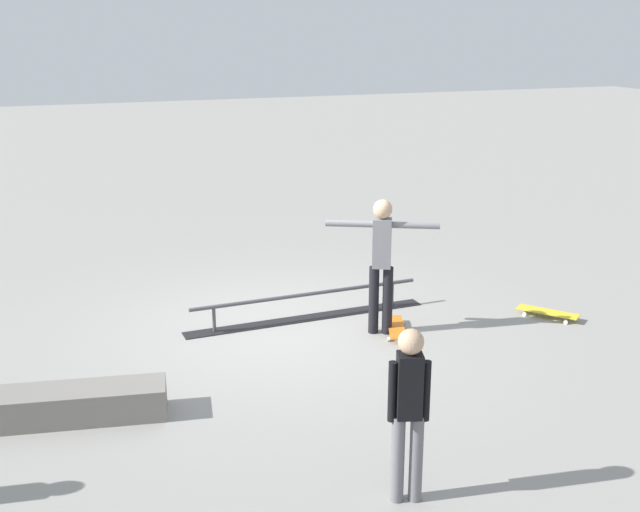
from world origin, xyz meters
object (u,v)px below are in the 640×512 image
(grind_rail, at_px, (307,307))
(bystander_black_shirt, at_px, (409,406))
(skateboard_main, at_px, (396,327))
(loose_skateboard_yellow, at_px, (548,312))
(skate_ledge, at_px, (41,407))
(skater_main, at_px, (382,257))

(grind_rail, xyz_separation_m, bystander_black_shirt, (0.59, 4.16, 0.69))
(skateboard_main, bearing_deg, loose_skateboard_yellow, 105.14)
(grind_rail, bearing_deg, loose_skateboard_yellow, 158.48)
(skateboard_main, height_order, loose_skateboard_yellow, same)
(skate_ledge, distance_m, bystander_black_shirt, 3.73)
(loose_skateboard_yellow, bearing_deg, grind_rail, -147.58)
(skate_ledge, relative_size, skateboard_main, 2.93)
(skate_ledge, height_order, skater_main, skater_main)
(bystander_black_shirt, bearing_deg, loose_skateboard_yellow, 58.02)
(skater_main, height_order, loose_skateboard_yellow, skater_main)
(grind_rail, distance_m, skate_ledge, 3.78)
(bystander_black_shirt, xyz_separation_m, loose_skateboard_yellow, (-3.59, -3.11, -0.77))
(grind_rail, xyz_separation_m, skater_main, (-0.70, 0.78, 0.84))
(skater_main, distance_m, bystander_black_shirt, 3.62)
(bystander_black_shirt, relative_size, loose_skateboard_yellow, 1.99)
(skate_ledge, xyz_separation_m, loose_skateboard_yellow, (-6.35, -0.70, -0.09))
(skateboard_main, bearing_deg, skate_ledge, -57.48)
(grind_rail, relative_size, skateboard_main, 4.02)
(skater_main, xyz_separation_m, loose_skateboard_yellow, (-2.30, 0.28, -0.92))
(skater_main, xyz_separation_m, skateboard_main, (-0.19, 0.08, -0.92))
(skateboard_main, xyz_separation_m, bystander_black_shirt, (1.48, 3.30, 0.77))
(loose_skateboard_yellow, bearing_deg, skater_main, -135.09)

